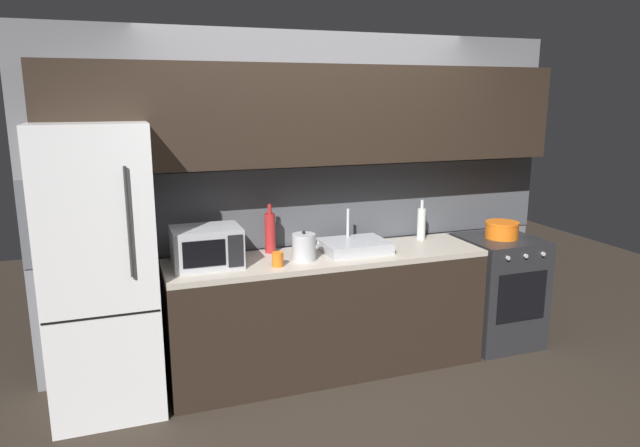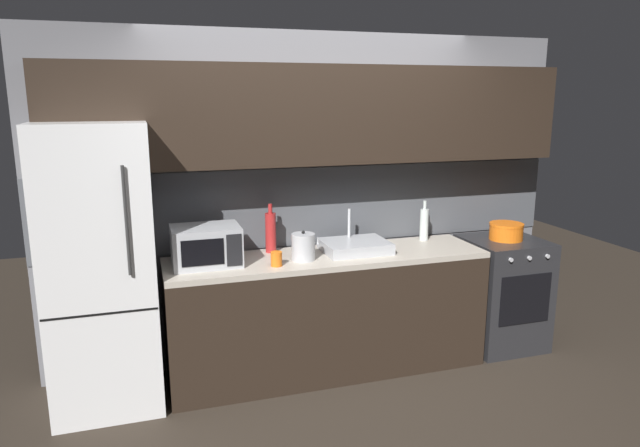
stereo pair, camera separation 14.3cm
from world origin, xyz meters
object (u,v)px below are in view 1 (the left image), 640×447
microwave (207,247)px  cooking_pot (502,230)px  wine_bottle_clear (421,223)px  refrigerator (101,271)px  mug_orange (278,259)px  wine_bottle_red (270,232)px  kettle (304,247)px  oven_range (497,290)px

microwave → cooking_pot: microwave is taller
microwave → wine_bottle_clear: size_ratio=1.42×
refrigerator → cooking_pot: (3.07, 0.00, 0.03)m
refrigerator → mug_orange: (1.13, -0.16, 0.01)m
refrigerator → wine_bottle_red: (1.17, 0.21, 0.11)m
microwave → mug_orange: (0.45, -0.18, -0.08)m
wine_bottle_clear → refrigerator: bearing=-175.7°
refrigerator → mug_orange: bearing=-7.9°
wine_bottle_clear → wine_bottle_red: bearing=178.9°
microwave → mug_orange: 0.49m
microwave → wine_bottle_red: (0.49, 0.19, 0.02)m
cooking_pot → kettle: bearing=-177.8°
wine_bottle_red → cooking_pot: wine_bottle_red is taller
mug_orange → wine_bottle_clear: bearing=14.7°
microwave → mug_orange: microwave is taller
oven_range → wine_bottle_clear: 0.88m
wine_bottle_red → mug_orange: (-0.04, -0.36, -0.10)m
wine_bottle_red → oven_range: bearing=-6.3°
oven_range → mug_orange: bearing=-175.4°
wine_bottle_red → microwave: bearing=-159.1°
kettle → wine_bottle_clear: bearing=13.0°
refrigerator → wine_bottle_red: size_ratio=5.18×
refrigerator → microwave: bearing=1.6°
oven_range → cooking_pot: bearing=30.0°
kettle → wine_bottle_red: bearing=122.1°
refrigerator → microwave: (0.68, 0.02, 0.09)m
mug_orange → cooking_pot: bearing=4.6°
refrigerator → wine_bottle_red: refrigerator is taller
wine_bottle_red → mug_orange: bearing=-97.0°
oven_range → kettle: bearing=-177.8°
wine_bottle_red → refrigerator: bearing=-170.0°
wine_bottle_clear → microwave: bearing=-174.6°
refrigerator → microwave: 0.69m
wine_bottle_red → cooking_pot: bearing=-6.3°
microwave → mug_orange: size_ratio=4.60×
wine_bottle_red → cooking_pot: size_ratio=1.35×
wine_bottle_clear → mug_orange: (-1.29, -0.34, -0.08)m
wine_bottle_red → cooking_pot: (1.89, -0.21, -0.08)m
refrigerator → mug_orange: size_ratio=18.79×
refrigerator → kettle: (1.35, -0.07, 0.06)m
wine_bottle_red → wine_bottle_clear: wine_bottle_red is taller
oven_range → kettle: size_ratio=4.22×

